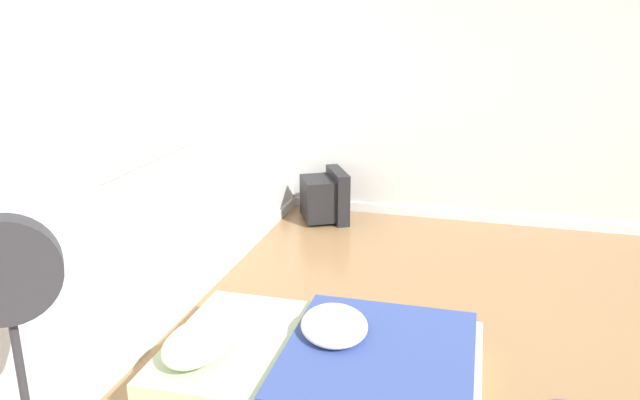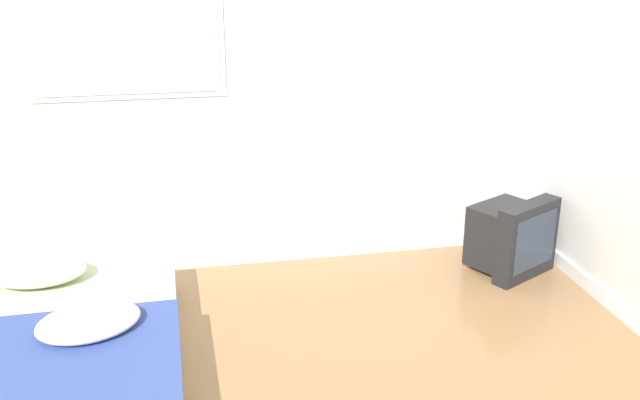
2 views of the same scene
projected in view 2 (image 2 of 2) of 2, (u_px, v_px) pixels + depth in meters
wall_back at (141, 70)px, 4.20m from camera, size 7.55×0.08×2.60m
mattress_bed at (63, 350)px, 3.46m from camera, size 1.13×1.72×0.35m
crt_tv at (511, 237)px, 4.53m from camera, size 0.58×0.56×0.49m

